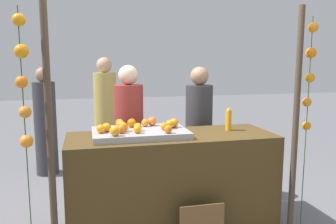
% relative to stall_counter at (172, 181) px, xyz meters
% --- Properties ---
extents(stall_counter, '(1.99, 0.73, 0.93)m').
position_rel_stall_counter_xyz_m(stall_counter, '(0.00, 0.00, 0.00)').
color(stall_counter, '#4C3819').
rests_on(stall_counter, ground_plane).
extents(orange_tray, '(0.89, 0.57, 0.06)m').
position_rel_stall_counter_xyz_m(orange_tray, '(-0.31, 0.01, 0.50)').
color(orange_tray, '#9EA0A5').
rests_on(orange_tray, stall_counter).
extents(orange_0, '(0.08, 0.08, 0.08)m').
position_rel_stall_counter_xyz_m(orange_0, '(-0.62, -0.00, 0.57)').
color(orange_0, orange).
rests_on(orange_0, orange_tray).
extents(orange_1, '(0.09, 0.09, 0.09)m').
position_rel_stall_counter_xyz_m(orange_1, '(-0.56, -0.20, 0.57)').
color(orange_1, orange).
rests_on(orange_1, orange_tray).
extents(orange_2, '(0.08, 0.08, 0.08)m').
position_rel_stall_counter_xyz_m(orange_2, '(-0.46, -0.02, 0.57)').
color(orange_2, orange).
rests_on(orange_2, orange_tray).
extents(orange_3, '(0.08, 0.08, 0.08)m').
position_rel_stall_counter_xyz_m(orange_3, '(-0.48, 0.21, 0.57)').
color(orange_3, orange).
rests_on(orange_3, orange_tray).
extents(orange_4, '(0.07, 0.07, 0.07)m').
position_rel_stall_counter_xyz_m(orange_4, '(-0.35, -0.13, 0.56)').
color(orange_4, orange).
rests_on(orange_4, orange_tray).
extents(orange_5, '(0.08, 0.08, 0.08)m').
position_rel_stall_counter_xyz_m(orange_5, '(-0.50, -0.10, 0.57)').
color(orange_5, orange).
rests_on(orange_5, orange_tray).
extents(orange_6, '(0.08, 0.08, 0.08)m').
position_rel_stall_counter_xyz_m(orange_6, '(-0.48, 0.09, 0.57)').
color(orange_6, orange).
rests_on(orange_6, orange_tray).
extents(orange_7, '(0.09, 0.09, 0.09)m').
position_rel_stall_counter_xyz_m(orange_7, '(-0.37, 0.16, 0.57)').
color(orange_7, orange).
rests_on(orange_7, orange_tray).
extents(orange_8, '(0.07, 0.07, 0.07)m').
position_rel_stall_counter_xyz_m(orange_8, '(-0.08, -0.05, 0.56)').
color(orange_8, orange).
rests_on(orange_8, orange_tray).
extents(orange_9, '(0.08, 0.08, 0.08)m').
position_rel_stall_counter_xyz_m(orange_9, '(-0.01, 0.01, 0.57)').
color(orange_9, orange).
rests_on(orange_9, orange_tray).
extents(orange_10, '(0.08, 0.08, 0.08)m').
position_rel_stall_counter_xyz_m(orange_10, '(-0.33, -0.03, 0.56)').
color(orange_10, orange).
rests_on(orange_10, orange_tray).
extents(orange_11, '(0.08, 0.08, 0.08)m').
position_rel_stall_counter_xyz_m(orange_11, '(-0.67, -0.05, 0.57)').
color(orange_11, orange).
rests_on(orange_11, orange_tray).
extents(orange_12, '(0.09, 0.09, 0.09)m').
position_rel_stall_counter_xyz_m(orange_12, '(0.04, 0.06, 0.57)').
color(orange_12, orange).
rests_on(orange_12, orange_tray).
extents(orange_13, '(0.09, 0.09, 0.09)m').
position_rel_stall_counter_xyz_m(orange_13, '(-0.15, 0.19, 0.57)').
color(orange_13, orange).
rests_on(orange_13, orange_tray).
extents(orange_14, '(0.07, 0.07, 0.07)m').
position_rel_stall_counter_xyz_m(orange_14, '(-0.08, -0.20, 0.56)').
color(orange_14, orange).
rests_on(orange_14, orange_tray).
extents(orange_15, '(0.07, 0.07, 0.07)m').
position_rel_stall_counter_xyz_m(orange_15, '(-0.23, 0.17, 0.56)').
color(orange_15, orange).
rests_on(orange_15, orange_tray).
extents(juice_bottle, '(0.06, 0.06, 0.23)m').
position_rel_stall_counter_xyz_m(juice_bottle, '(0.62, 0.07, 0.57)').
color(juice_bottle, gold).
rests_on(juice_bottle, stall_counter).
extents(vendor_left, '(0.32, 0.32, 1.60)m').
position_rel_stall_counter_xyz_m(vendor_left, '(-0.34, 0.60, 0.28)').
color(vendor_left, maroon).
rests_on(vendor_left, ground_plane).
extents(vendor_right, '(0.32, 0.32, 1.57)m').
position_rel_stall_counter_xyz_m(vendor_right, '(0.49, 0.63, 0.26)').
color(vendor_right, '#333338').
rests_on(vendor_right, ground_plane).
extents(crowd_person_0, '(0.31, 0.31, 1.55)m').
position_rel_stall_counter_xyz_m(crowd_person_0, '(-1.37, 1.98, 0.25)').
color(crowd_person_0, '#333338').
rests_on(crowd_person_0, ground_plane).
extents(crowd_person_1, '(0.34, 0.34, 1.69)m').
position_rel_stall_counter_xyz_m(crowd_person_1, '(-0.51, 2.07, 0.32)').
color(crowd_person_1, tan).
rests_on(crowd_person_1, ground_plane).
extents(canopy_post_left, '(0.06, 0.06, 2.13)m').
position_rel_stall_counter_xyz_m(canopy_post_left, '(-1.08, -0.40, 0.60)').
color(canopy_post_left, '#473828').
rests_on(canopy_post_left, ground_plane).
extents(canopy_post_right, '(0.06, 0.06, 2.13)m').
position_rel_stall_counter_xyz_m(canopy_post_right, '(1.08, -0.40, 0.60)').
color(canopy_post_right, '#473828').
rests_on(canopy_post_right, ground_plane).
extents(garland_strand_left, '(0.11, 0.11, 2.04)m').
position_rel_stall_counter_xyz_m(garland_strand_left, '(-1.24, -0.43, 1.01)').
color(garland_strand_left, '#2D4C23').
rests_on(garland_strand_left, ground_plane).
extents(garland_strand_right, '(0.11, 0.11, 2.04)m').
position_rel_stall_counter_xyz_m(garland_strand_right, '(1.20, -0.39, 1.04)').
color(garland_strand_right, '#2D4C23').
rests_on(garland_strand_right, ground_plane).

